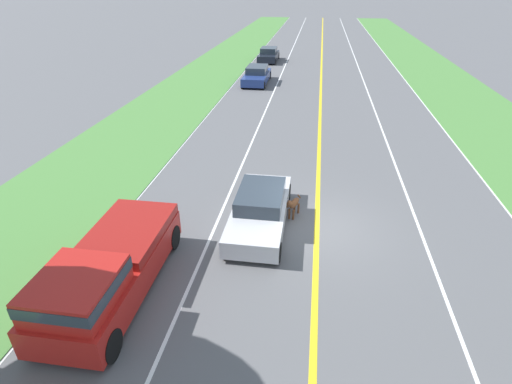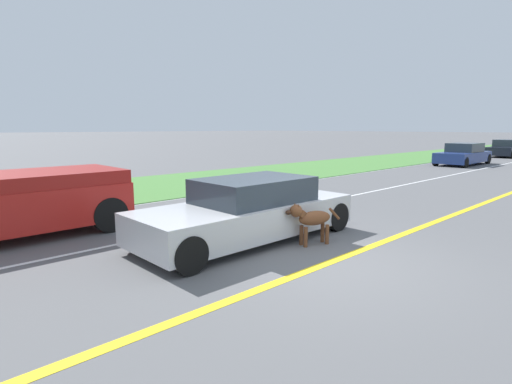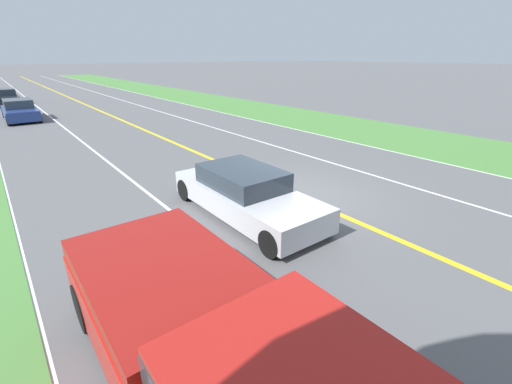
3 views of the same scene
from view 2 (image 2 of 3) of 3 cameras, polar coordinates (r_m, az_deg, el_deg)
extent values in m
plane|color=#5B5B5E|center=(6.98, 10.45, -9.88)|extent=(400.00, 400.00, 0.00)
cube|color=yellow|center=(6.98, 10.45, -9.85)|extent=(0.18, 160.00, 0.01)
cube|color=white|center=(12.32, -16.83, -1.77)|extent=(0.14, 160.00, 0.01)
cube|color=white|center=(9.38, -7.12, -4.81)|extent=(0.10, 160.00, 0.01)
cube|color=#4C843D|center=(15.02, -21.99, -0.07)|extent=(6.00, 160.00, 0.03)
cube|color=silver|center=(8.07, -1.29, -3.63)|extent=(1.78, 4.71, 0.60)
cube|color=#2D3842|center=(8.10, -0.31, 0.33)|extent=(1.53, 2.26, 0.49)
cylinder|color=black|center=(7.68, -16.32, -5.90)|extent=(0.22, 0.63, 0.63)
cylinder|color=black|center=(10.01, 3.92, -2.06)|extent=(0.22, 0.63, 0.63)
cylinder|color=black|center=(6.35, -9.60, -8.85)|extent=(0.22, 0.63, 0.63)
cylinder|color=black|center=(9.02, 11.43, -3.47)|extent=(0.22, 0.63, 0.63)
ellipsoid|color=brown|center=(7.83, 8.38, -3.70)|extent=(0.44, 0.74, 0.28)
cylinder|color=brown|center=(7.85, 6.50, -6.16)|extent=(0.08, 0.08, 0.39)
cylinder|color=brown|center=(8.11, 9.48, -5.72)|extent=(0.08, 0.08, 0.39)
cylinder|color=brown|center=(7.72, 7.11, -6.43)|extent=(0.08, 0.08, 0.39)
cylinder|color=brown|center=(7.98, 10.12, -5.98)|extent=(0.08, 0.08, 0.39)
cylinder|color=brown|center=(7.65, 6.53, -3.10)|extent=(0.20, 0.23, 0.19)
sphere|color=brown|center=(7.57, 5.73, -2.69)|extent=(0.30, 0.30, 0.24)
ellipsoid|color=#331E14|center=(7.50, 4.65, -2.93)|extent=(0.14, 0.14, 0.09)
cone|color=#55301C|center=(7.62, 5.57, -1.93)|extent=(0.10, 0.10, 0.11)
cone|color=#55301C|center=(7.51, 6.08, -2.10)|extent=(0.10, 0.10, 0.11)
cylinder|color=brown|center=(8.08, 11.13, -3.07)|extent=(0.13, 0.26, 0.26)
cube|color=maroon|center=(9.69, -28.09, 1.77)|extent=(1.97, 3.04, 0.29)
cylinder|color=black|center=(10.97, -23.98, -1.47)|extent=(0.22, 0.77, 0.77)
cylinder|color=black|center=(9.28, -20.16, -3.06)|extent=(0.22, 0.77, 0.77)
cube|color=navy|center=(27.62, 27.45, 4.46)|extent=(1.80, 4.70, 0.61)
cube|color=#2D3842|center=(27.77, 27.67, 5.66)|extent=(1.55, 2.25, 0.54)
cylinder|color=black|center=(26.10, 24.31, 4.09)|extent=(0.22, 0.60, 0.60)
cylinder|color=black|center=(29.74, 27.20, 4.42)|extent=(0.22, 0.60, 0.60)
cylinder|color=black|center=(25.52, 27.69, 3.75)|extent=(0.22, 0.60, 0.60)
cylinder|color=black|center=(29.25, 30.21, 4.12)|extent=(0.22, 0.60, 0.60)
cube|color=black|center=(36.78, 32.11, 5.03)|extent=(1.79, 4.30, 0.62)
cube|color=#2D3842|center=(36.93, 32.25, 5.93)|extent=(1.54, 2.06, 0.54)
cylinder|color=black|center=(35.32, 30.09, 4.80)|extent=(0.22, 0.61, 0.61)
cylinder|color=black|center=(38.69, 31.59, 4.96)|extent=(0.22, 0.61, 0.61)
cylinder|color=black|center=(34.90, 32.63, 4.55)|extent=(0.22, 0.61, 0.61)
camera|label=1|loc=(9.36, -106.04, 33.09)|focal=28.00mm
camera|label=3|loc=(10.93, -52.49, 14.69)|focal=24.00mm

